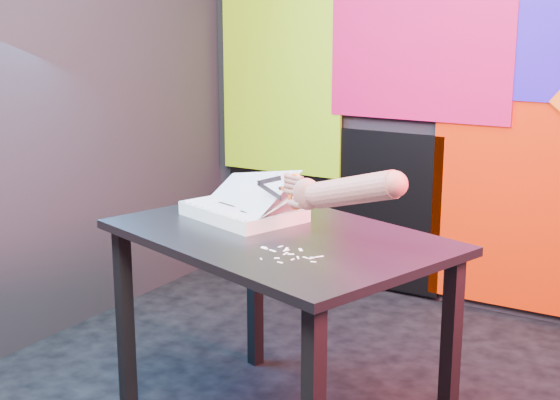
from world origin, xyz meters
The scene contains 7 objects.
room centered at (0.00, 0.00, 1.35)m, with size 3.01×3.01×2.71m.
backdrop centered at (0.06, 1.46, 0.96)m, with size 2.88×0.05×2.08m.
work_table centered at (-0.13, -0.08, 0.65)m, with size 1.29×1.04×0.75m.
printout_stack centered at (-0.34, 0.02, 0.78)m, with size 0.47×0.40×0.21m.
scissors centered at (-0.08, -0.07, 0.90)m, with size 0.22×0.07×0.13m.
hand_forearm centered at (0.14, -0.13, 0.94)m, with size 0.47×0.17×0.18m.
paper_clippings centered at (0.02, -0.27, 0.75)m, with size 0.22×0.16×0.00m.
Camera 1 is at (1.18, -2.25, 1.47)m, focal length 50.00 mm.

